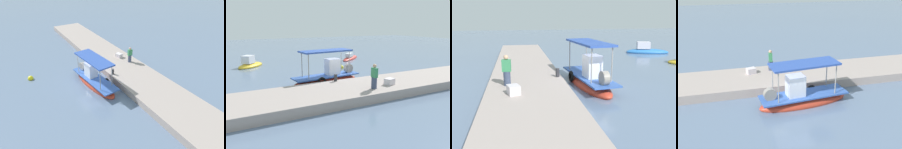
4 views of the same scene
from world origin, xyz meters
TOP-DOWN VIEW (x-y plane):
  - ground_plane at (0.00, 0.00)m, footprint 120.00×120.00m
  - dock_quay at (0.00, -3.89)m, footprint 36.00×4.39m
  - main_fishing_boat at (-0.66, -0.02)m, footprint 6.13×2.22m
  - fisherman_near_bollard at (0.52, -4.99)m, footprint 0.40×0.49m
  - mooring_bollard at (-0.87, -1.98)m, footprint 0.24×0.24m
  - cargo_crate at (2.15, -4.64)m, footprint 0.80×0.70m
  - moored_boat_far at (-12.62, 10.53)m, footprint 2.94×5.06m

SIDE VIEW (x-z plane):
  - ground_plane at x=0.00m, z-range 0.00..0.00m
  - moored_boat_far at x=-12.62m, z-range -0.52..1.04m
  - dock_quay at x=0.00m, z-range 0.00..0.63m
  - main_fishing_boat at x=-0.66m, z-range -1.08..2.06m
  - cargo_crate at x=2.15m, z-range 0.63..1.08m
  - mooring_bollard at x=-0.87m, z-range 0.63..1.17m
  - fisherman_near_bollard at x=0.52m, z-range 0.55..2.24m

